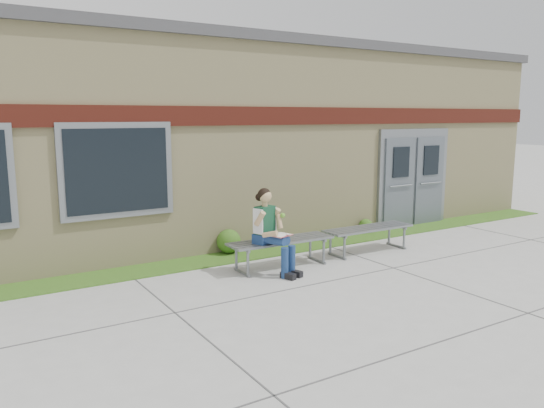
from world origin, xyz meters
TOP-DOWN VIEW (x-y plane):
  - ground at (0.00, 0.00)m, footprint 80.00×80.00m
  - grass_strip at (0.00, 2.60)m, footprint 16.00×0.80m
  - school_building at (-0.00, 5.99)m, footprint 16.20×6.22m
  - bench_left at (-0.62, 1.58)m, footprint 1.91×0.57m
  - bench_right at (1.38, 1.58)m, footprint 1.88×0.54m
  - girl at (-0.94, 1.37)m, footprint 0.61×0.88m
  - shrub_mid at (-0.98, 2.85)m, footprint 0.46×0.46m
  - shrub_east at (2.46, 2.85)m, footprint 0.31×0.31m

SIDE VIEW (x-z plane):
  - ground at x=0.00m, z-range 0.00..0.00m
  - grass_strip at x=0.00m, z-range 0.00..0.02m
  - shrub_east at x=2.46m, z-range 0.02..0.33m
  - shrub_mid at x=-0.98m, z-range 0.02..0.48m
  - bench_right at x=1.38m, z-range 0.13..0.62m
  - bench_left at x=-0.62m, z-range 0.13..0.63m
  - girl at x=-0.94m, z-range 0.04..1.46m
  - school_building at x=0.00m, z-range 0.00..4.20m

